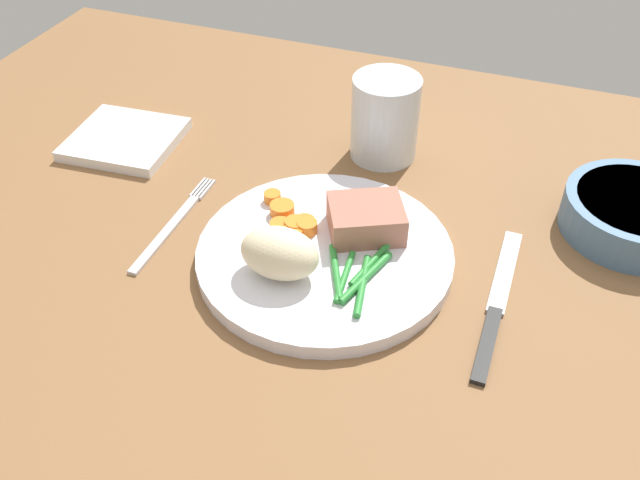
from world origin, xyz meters
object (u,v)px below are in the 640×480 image
(fork, at_px, (174,223))
(water_glass, at_px, (385,123))
(dinner_plate, at_px, (320,254))
(napkin, at_px, (125,139))
(meat_portion, at_px, (366,219))
(salad_bowl, at_px, (635,212))
(knife, at_px, (497,304))

(fork, distance_m, water_glass, 0.27)
(dinner_plate, distance_m, napkin, 0.32)
(meat_portion, relative_size, salad_bowl, 0.50)
(napkin, bearing_deg, knife, -13.99)
(water_glass, bearing_deg, salad_bowl, -9.50)
(meat_portion, xyz_separation_m, water_glass, (-0.03, 0.16, 0.01))
(salad_bowl, bearing_deg, water_glass, 170.50)
(water_glass, bearing_deg, dinner_plate, -91.38)
(knife, height_order, salad_bowl, salad_bowl)
(dinner_plate, height_order, napkin, dinner_plate)
(dinner_plate, height_order, fork, dinner_plate)
(fork, bearing_deg, water_glass, 53.41)
(dinner_plate, xyz_separation_m, meat_portion, (0.03, 0.04, 0.02))
(salad_bowl, bearing_deg, napkin, -175.96)
(knife, distance_m, water_glass, 0.27)
(dinner_plate, bearing_deg, salad_bowl, 28.54)
(fork, height_order, knife, knife)
(meat_portion, distance_m, knife, 0.15)
(salad_bowl, bearing_deg, meat_portion, -155.31)
(water_glass, bearing_deg, napkin, -163.67)
(salad_bowl, bearing_deg, knife, -125.00)
(water_glass, xyz_separation_m, salad_bowl, (0.28, -0.05, -0.02))
(fork, bearing_deg, napkin, 141.28)
(meat_portion, height_order, napkin, meat_portion)
(salad_bowl, bearing_deg, fork, -160.61)
(meat_portion, xyz_separation_m, napkin, (-0.33, 0.08, -0.03))
(dinner_plate, xyz_separation_m, fork, (-0.16, -0.00, -0.01))
(napkin, bearing_deg, water_glass, 16.33)
(water_glass, height_order, napkin, water_glass)
(meat_portion, xyz_separation_m, fork, (-0.20, -0.04, -0.03))
(meat_portion, xyz_separation_m, knife, (0.14, -0.04, -0.03))
(dinner_plate, relative_size, knife, 1.24)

